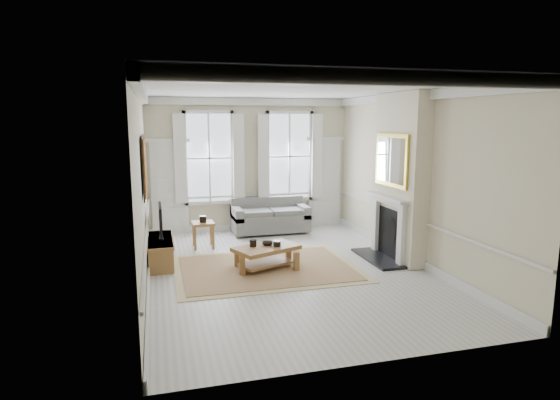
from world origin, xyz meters
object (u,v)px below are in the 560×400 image
object	(u,v)px
sofa	(270,218)
tv_stand	(161,251)
side_table	(203,227)
coffee_table	(266,250)

from	to	relation	value
sofa	tv_stand	xyz separation A→B (m)	(-2.75, -2.05, -0.11)
side_table	tv_stand	xyz separation A→B (m)	(-0.95, -1.01, -0.22)
sofa	tv_stand	world-z (taller)	sofa
sofa	coffee_table	world-z (taller)	sofa
side_table	tv_stand	size ratio (longest dim) A/B	0.41
coffee_table	tv_stand	distance (m)	2.15
side_table	coffee_table	xyz separation A→B (m)	(1.02, -1.89, -0.10)
side_table	tv_stand	world-z (taller)	side_table
sofa	tv_stand	distance (m)	3.43
coffee_table	sofa	bearing A→B (deg)	52.51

